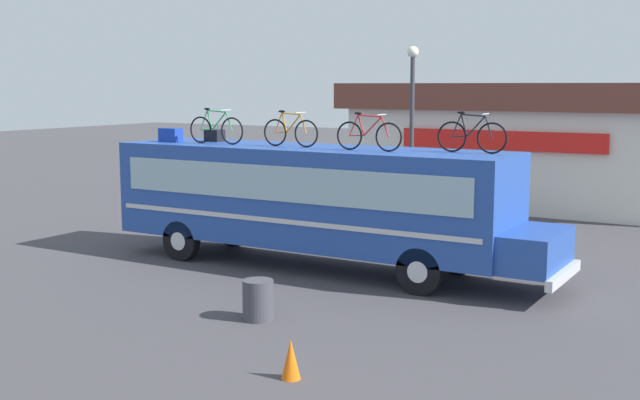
# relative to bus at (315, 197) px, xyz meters

# --- Properties ---
(ground_plane) EXTENTS (120.00, 120.00, 0.00)m
(ground_plane) POSITION_rel_bus_xyz_m (-0.20, 0.00, -1.84)
(ground_plane) COLOR #423F44
(bus) EXTENTS (12.03, 2.67, 3.13)m
(bus) POSITION_rel_bus_xyz_m (0.00, 0.00, 0.00)
(bus) COLOR #23479E
(bus) RESTS_ON ground
(luggage_bag_1) EXTENTS (0.61, 0.35, 0.38)m
(luggage_bag_1) POSITION_rel_bus_xyz_m (-4.51, -0.37, 1.49)
(luggage_bag_1) COLOR #193899
(luggage_bag_1) RESTS_ON bus
(luggage_bag_2) EXTENTS (0.47, 0.39, 0.33)m
(luggage_bag_2) POSITION_rel_bus_xyz_m (-3.55, 0.39, 1.46)
(luggage_bag_2) COLOR black
(luggage_bag_2) RESTS_ON bus
(rooftop_bicycle_1) EXTENTS (1.79, 0.44, 0.97)m
(rooftop_bicycle_1) POSITION_rel_bus_xyz_m (-2.90, -0.37, 1.70)
(rooftop_bicycle_1) COLOR black
(rooftop_bicycle_1) RESTS_ON bus
(rooftop_bicycle_2) EXTENTS (1.66, 0.44, 0.93)m
(rooftop_bicycle_2) POSITION_rel_bus_xyz_m (-0.65, -0.16, 1.68)
(rooftop_bicycle_2) COLOR black
(rooftop_bicycle_2) RESTS_ON bus
(rooftop_bicycle_3) EXTENTS (1.76, 0.44, 0.93)m
(rooftop_bicycle_3) POSITION_rel_bus_xyz_m (1.69, -0.31, 1.68)
(rooftop_bicycle_3) COLOR black
(rooftop_bicycle_3) RESTS_ON bus
(rooftop_bicycle_4) EXTENTS (1.71, 0.44, 0.97)m
(rooftop_bicycle_4) POSITION_rel_bus_xyz_m (4.03, 0.38, 1.69)
(rooftop_bicycle_4) COLOR black
(rooftop_bicycle_4) RESTS_ON bus
(roadside_building) EXTENTS (13.65, 8.81, 4.78)m
(roadside_building) POSITION_rel_bus_xyz_m (1.31, 14.94, 0.62)
(roadside_building) COLOR silver
(roadside_building) RESTS_ON ground
(trash_bin) EXTENTS (0.63, 0.63, 0.82)m
(trash_bin) POSITION_rel_bus_xyz_m (1.46, -4.64, -1.43)
(trash_bin) COLOR #3F3F47
(trash_bin) RESTS_ON ground
(traffic_cone) EXTENTS (0.32, 0.32, 0.66)m
(traffic_cone) POSITION_rel_bus_xyz_m (3.82, -7.07, -1.51)
(traffic_cone) COLOR orange
(traffic_cone) RESTS_ON ground
(street_lamp) EXTENTS (0.36, 0.36, 5.90)m
(street_lamp) POSITION_rel_bus_xyz_m (0.17, 5.56, 1.82)
(street_lamp) COLOR #38383D
(street_lamp) RESTS_ON ground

